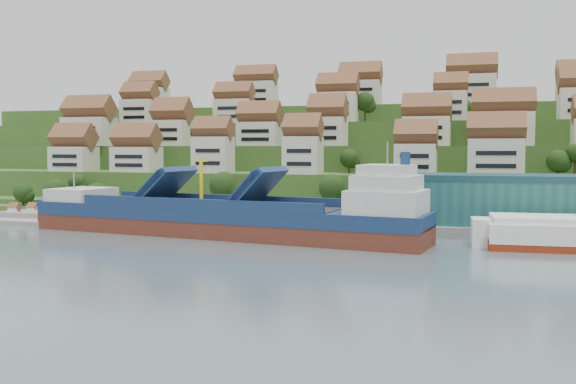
% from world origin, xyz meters
% --- Properties ---
extents(ground, '(300.00, 300.00, 0.00)m').
position_xyz_m(ground, '(0.00, 0.00, 0.00)').
color(ground, slate).
rests_on(ground, ground).
extents(quay, '(180.00, 14.00, 2.20)m').
position_xyz_m(quay, '(20.00, 15.00, 1.10)').
color(quay, gray).
rests_on(quay, ground).
extents(pebble_beach, '(45.00, 20.00, 1.00)m').
position_xyz_m(pebble_beach, '(-58.00, 12.00, 0.50)').
color(pebble_beach, gray).
rests_on(pebble_beach, ground).
extents(hillside, '(260.00, 128.00, 31.00)m').
position_xyz_m(hillside, '(0.00, 103.55, 10.66)').
color(hillside, '#2D4C1E').
rests_on(hillside, ground).
extents(hillside_village, '(153.16, 63.12, 28.73)m').
position_xyz_m(hillside_village, '(-2.88, 61.57, 24.92)').
color(hillside_village, beige).
rests_on(hillside_village, ground).
extents(hillside_trees, '(137.49, 62.68, 31.55)m').
position_xyz_m(hillside_trees, '(-13.47, 39.79, 14.43)').
color(hillside_trees, '#1F3B13').
rests_on(hillside_trees, ground).
extents(warehouse, '(60.00, 15.00, 10.00)m').
position_xyz_m(warehouse, '(52.00, 17.00, 7.20)').
color(warehouse, '#225C5A').
rests_on(warehouse, quay).
extents(flagpole, '(1.28, 0.16, 8.00)m').
position_xyz_m(flagpole, '(18.11, 10.00, 6.88)').
color(flagpole, gray).
rests_on(flagpole, quay).
extents(beach_huts, '(14.40, 3.70, 2.20)m').
position_xyz_m(beach_huts, '(-60.00, 10.75, 2.10)').
color(beach_huts, white).
rests_on(beach_huts, pebble_beach).
extents(cargo_ship, '(84.14, 24.23, 18.51)m').
position_xyz_m(cargo_ship, '(-6.53, -0.68, 3.48)').
color(cargo_ship, '#5F2A1D').
rests_on(cargo_ship, ground).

